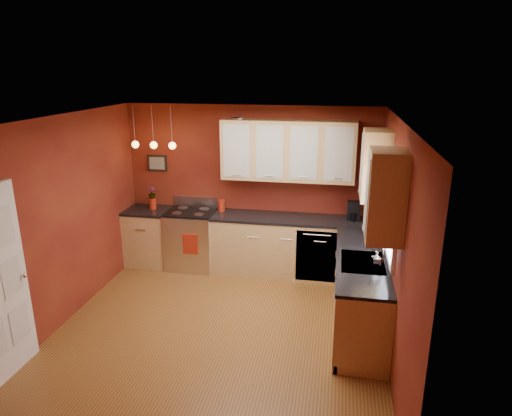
% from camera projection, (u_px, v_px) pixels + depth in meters
% --- Properties ---
extents(floor, '(4.20, 4.20, 0.00)m').
position_uv_depth(floor, '(219.00, 331.00, 5.68)').
color(floor, brown).
rests_on(floor, ground).
extents(ceiling, '(4.00, 4.20, 0.02)m').
position_uv_depth(ceiling, '(213.00, 120.00, 4.92)').
color(ceiling, silver).
rests_on(ceiling, wall_back).
extents(wall_back, '(4.00, 0.02, 2.60)m').
position_uv_depth(wall_back, '(251.00, 188.00, 7.27)').
color(wall_back, maroon).
rests_on(wall_back, floor).
extents(wall_front, '(4.00, 0.02, 2.60)m').
position_uv_depth(wall_front, '(141.00, 331.00, 3.33)').
color(wall_front, maroon).
rests_on(wall_front, floor).
extents(wall_left, '(0.02, 4.20, 2.60)m').
position_uv_depth(wall_left, '(60.00, 223.00, 5.65)').
color(wall_left, maroon).
rests_on(wall_left, floor).
extents(wall_right, '(0.02, 4.20, 2.60)m').
position_uv_depth(wall_right, '(394.00, 244.00, 4.95)').
color(wall_right, maroon).
rests_on(wall_right, floor).
extents(base_cabinets_back_left, '(0.70, 0.60, 0.90)m').
position_uv_depth(base_cabinets_back_left, '(150.00, 238.00, 7.53)').
color(base_cabinets_back_left, tan).
rests_on(base_cabinets_back_left, floor).
extents(base_cabinets_back_right, '(2.54, 0.60, 0.90)m').
position_uv_depth(base_cabinets_back_right, '(293.00, 247.00, 7.12)').
color(base_cabinets_back_right, tan).
rests_on(base_cabinets_back_right, floor).
extents(base_cabinets_right, '(0.60, 2.10, 0.90)m').
position_uv_depth(base_cabinets_right, '(360.00, 293.00, 5.68)').
color(base_cabinets_right, tan).
rests_on(base_cabinets_right, floor).
extents(counter_back_left, '(0.70, 0.62, 0.04)m').
position_uv_depth(counter_back_left, '(148.00, 210.00, 7.39)').
color(counter_back_left, black).
rests_on(counter_back_left, base_cabinets_back_left).
extents(counter_back_right, '(2.54, 0.62, 0.04)m').
position_uv_depth(counter_back_right, '(294.00, 219.00, 6.98)').
color(counter_back_right, black).
rests_on(counter_back_right, base_cabinets_back_right).
extents(counter_right, '(0.62, 2.10, 0.04)m').
position_uv_depth(counter_right, '(362.00, 258.00, 5.54)').
color(counter_right, black).
rests_on(counter_right, base_cabinets_right).
extents(gas_range, '(0.76, 0.64, 1.11)m').
position_uv_depth(gas_range, '(192.00, 239.00, 7.39)').
color(gas_range, silver).
rests_on(gas_range, floor).
extents(dishwasher_front, '(0.60, 0.02, 0.80)m').
position_uv_depth(dishwasher_front, '(316.00, 256.00, 6.78)').
color(dishwasher_front, silver).
rests_on(dishwasher_front, base_cabinets_back_right).
extents(sink, '(0.50, 0.70, 0.33)m').
position_uv_depth(sink, '(363.00, 264.00, 5.40)').
color(sink, '#949399').
rests_on(sink, counter_right).
extents(window, '(0.06, 1.02, 1.22)m').
position_uv_depth(window, '(392.00, 202.00, 5.13)').
color(window, white).
rests_on(window, wall_right).
extents(upper_cabinets_back, '(2.00, 0.35, 0.90)m').
position_uv_depth(upper_cabinets_back, '(288.00, 151.00, 6.81)').
color(upper_cabinets_back, tan).
rests_on(upper_cabinets_back, wall_back).
extents(upper_cabinets_right, '(0.35, 1.95, 0.90)m').
position_uv_depth(upper_cabinets_right, '(380.00, 179.00, 5.10)').
color(upper_cabinets_right, tan).
rests_on(upper_cabinets_right, wall_right).
extents(wall_picture, '(0.32, 0.03, 0.26)m').
position_uv_depth(wall_picture, '(157.00, 163.00, 7.42)').
color(wall_picture, black).
rests_on(wall_picture, wall_back).
extents(pendant_lights, '(0.71, 0.11, 0.66)m').
position_uv_depth(pendant_lights, '(154.00, 145.00, 6.99)').
color(pendant_lights, '#949399').
rests_on(pendant_lights, ceiling).
extents(red_canister, '(0.12, 0.12, 0.19)m').
position_uv_depth(red_canister, '(221.00, 205.00, 7.27)').
color(red_canister, '#9E2211').
rests_on(red_canister, counter_back_right).
extents(red_vase, '(0.11, 0.11, 0.18)m').
position_uv_depth(red_vase, '(153.00, 204.00, 7.38)').
color(red_vase, '#9E2211').
rests_on(red_vase, counter_back_left).
extents(flowers, '(0.15, 0.15, 0.21)m').
position_uv_depth(flowers, '(152.00, 193.00, 7.33)').
color(flowers, '#9E2211').
rests_on(flowers, red_vase).
extents(coffee_maker, '(0.20, 0.19, 0.28)m').
position_uv_depth(coffee_maker, '(354.00, 211.00, 6.85)').
color(coffee_maker, black).
rests_on(coffee_maker, counter_back_right).
extents(soap_pump, '(0.11, 0.11, 0.20)m').
position_uv_depth(soap_pump, '(376.00, 260.00, 5.19)').
color(soap_pump, silver).
rests_on(soap_pump, counter_right).
extents(dish_towel, '(0.24, 0.02, 0.33)m').
position_uv_depth(dish_towel, '(190.00, 244.00, 7.06)').
color(dish_towel, '#9E2211').
rests_on(dish_towel, gas_range).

